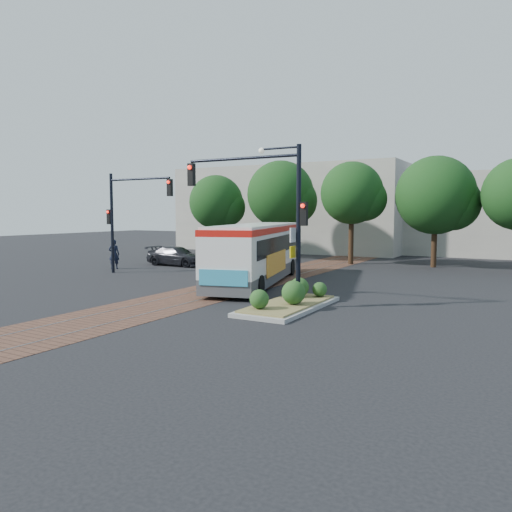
% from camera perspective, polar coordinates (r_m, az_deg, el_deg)
% --- Properties ---
extents(ground, '(120.00, 120.00, 0.00)m').
position_cam_1_polar(ground, '(22.55, -6.22, -4.39)').
color(ground, black).
rests_on(ground, ground).
extents(trackbed, '(3.60, 40.00, 0.02)m').
position_cam_1_polar(trackbed, '(25.86, -1.03, -3.14)').
color(trackbed, brown).
rests_on(trackbed, ground).
extents(tree_row, '(26.40, 5.60, 7.67)m').
position_cam_1_polar(tree_row, '(36.45, 10.66, 6.77)').
color(tree_row, '#382314').
rests_on(tree_row, ground).
extents(warehouses, '(40.00, 13.00, 8.00)m').
position_cam_1_polar(warehouses, '(48.72, 13.41, 5.04)').
color(warehouses, '#ADA899').
rests_on(warehouses, ground).
extents(city_bus, '(5.32, 11.64, 3.06)m').
position_cam_1_polar(city_bus, '(25.90, 0.19, 0.65)').
color(city_bus, '#454547').
rests_on(city_bus, ground).
extents(traffic_island, '(2.20, 5.20, 1.13)m').
position_cam_1_polar(traffic_island, '(19.30, 3.94, -4.97)').
color(traffic_island, gray).
rests_on(traffic_island, ground).
extents(signal_pole_main, '(5.49, 0.46, 6.00)m').
position_cam_1_polar(signal_pole_main, '(19.52, 1.57, 6.43)').
color(signal_pole_main, black).
rests_on(signal_pole_main, ground).
extents(signal_pole_left, '(4.99, 0.34, 6.00)m').
position_cam_1_polar(signal_pole_left, '(30.71, -14.69, 5.20)').
color(signal_pole_left, black).
rests_on(signal_pole_left, ground).
extents(officer, '(0.83, 0.72, 1.92)m').
position_cam_1_polar(officer, '(33.75, -15.91, 0.20)').
color(officer, black).
rests_on(officer, ground).
extents(parked_car, '(4.54, 1.87, 1.31)m').
position_cam_1_polar(parked_car, '(34.95, -9.04, -0.01)').
color(parked_car, black).
rests_on(parked_car, ground).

